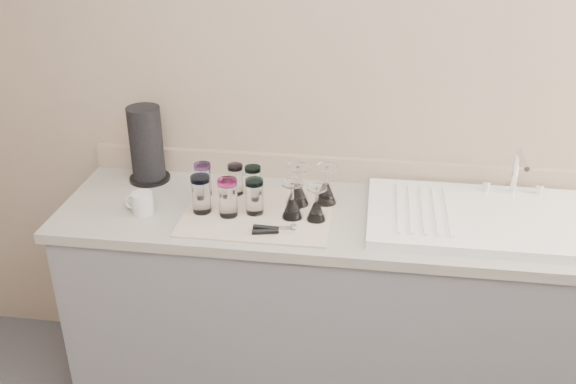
# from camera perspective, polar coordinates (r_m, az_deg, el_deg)

# --- Properties ---
(room_envelope) EXTENTS (3.54, 3.50, 2.52)m
(room_envelope) POSITION_cam_1_polar(r_m,az_deg,el_deg) (1.06, -0.41, -1.47)
(room_envelope) COLOR #4B4B4F
(room_envelope) RESTS_ON ground
(counter_unit) EXTENTS (2.06, 0.62, 0.90)m
(counter_unit) POSITION_cam_1_polar(r_m,az_deg,el_deg) (2.67, 3.50, -10.31)
(counter_unit) COLOR slate
(counter_unit) RESTS_ON ground
(sink_unit) EXTENTS (0.82, 0.50, 0.22)m
(sink_unit) POSITION_cam_1_polar(r_m,az_deg,el_deg) (2.45, 16.81, -2.18)
(sink_unit) COLOR white
(sink_unit) RESTS_ON counter_unit
(dish_towel) EXTENTS (0.55, 0.42, 0.01)m
(dish_towel) POSITION_cam_1_polar(r_m,az_deg,el_deg) (2.40, -2.70, -1.92)
(dish_towel) COLOR beige
(dish_towel) RESTS_ON counter_unit
(tumbler_teal) EXTENTS (0.07, 0.07, 0.13)m
(tumbler_teal) POSITION_cam_1_polar(r_m,az_deg,el_deg) (2.52, -7.56, 1.14)
(tumbler_teal) COLOR white
(tumbler_teal) RESTS_ON dish_towel
(tumbler_cyan) EXTENTS (0.06, 0.06, 0.12)m
(tumbler_cyan) POSITION_cam_1_polar(r_m,az_deg,el_deg) (2.52, -4.69, 1.14)
(tumbler_cyan) COLOR white
(tumbler_cyan) RESTS_ON dish_towel
(tumbler_purple) EXTENTS (0.06, 0.06, 0.13)m
(tumbler_purple) POSITION_cam_1_polar(r_m,az_deg,el_deg) (2.49, -3.13, 0.94)
(tumbler_purple) COLOR white
(tumbler_purple) RESTS_ON dish_towel
(tumbler_magenta) EXTENTS (0.07, 0.07, 0.14)m
(tumbler_magenta) POSITION_cam_1_polar(r_m,az_deg,el_deg) (2.40, -7.73, -0.17)
(tumbler_magenta) COLOR white
(tumbler_magenta) RESTS_ON dish_towel
(tumbler_blue) EXTENTS (0.07, 0.07, 0.14)m
(tumbler_blue) POSITION_cam_1_polar(r_m,az_deg,el_deg) (2.36, -5.36, -0.48)
(tumbler_blue) COLOR white
(tumbler_blue) RESTS_ON dish_towel
(tumbler_lavender) EXTENTS (0.07, 0.07, 0.14)m
(tumbler_lavender) POSITION_cam_1_polar(r_m,az_deg,el_deg) (2.37, -2.99, -0.38)
(tumbler_lavender) COLOR white
(tumbler_lavender) RESTS_ON dish_towel
(goblet_back_left) EXTENTS (0.09, 0.09, 0.16)m
(goblet_back_left) POSITION_cam_1_polar(r_m,az_deg,el_deg) (2.44, 0.86, 0.06)
(goblet_back_left) COLOR white
(goblet_back_left) RESTS_ON dish_towel
(goblet_back_right) EXTENTS (0.08, 0.08, 0.15)m
(goblet_back_right) POSITION_cam_1_polar(r_m,az_deg,el_deg) (2.45, 3.39, 0.15)
(goblet_back_right) COLOR white
(goblet_back_right) RESTS_ON dish_towel
(goblet_front_left) EXTENTS (0.08, 0.08, 0.14)m
(goblet_front_left) POSITION_cam_1_polar(r_m,az_deg,el_deg) (2.35, 0.38, -1.20)
(goblet_front_left) COLOR white
(goblet_front_left) RESTS_ON dish_towel
(goblet_front_right) EXTENTS (0.07, 0.07, 0.13)m
(goblet_front_right) POSITION_cam_1_polar(r_m,az_deg,el_deg) (2.34, 2.53, -1.48)
(goblet_front_right) COLOR white
(goblet_front_right) RESTS_ON dish_towel
(can_opener) EXTENTS (0.16, 0.06, 0.02)m
(can_opener) POSITION_cam_1_polar(r_m,az_deg,el_deg) (2.27, -1.23, -3.39)
(can_opener) COLOR silver
(can_opener) RESTS_ON dish_towel
(white_mug) EXTENTS (0.11, 0.09, 0.08)m
(white_mug) POSITION_cam_1_polar(r_m,az_deg,el_deg) (2.46, -12.86, -0.96)
(white_mug) COLOR silver
(white_mug) RESTS_ON counter_unit
(paper_towel_roll) EXTENTS (0.17, 0.17, 0.32)m
(paper_towel_roll) POSITION_cam_1_polar(r_m,az_deg,el_deg) (2.67, -12.46, 4.08)
(paper_towel_roll) COLOR black
(paper_towel_roll) RESTS_ON counter_unit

